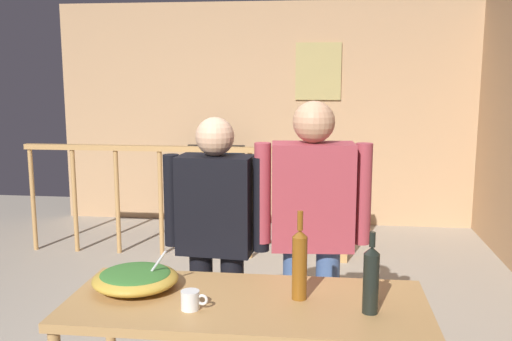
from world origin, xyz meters
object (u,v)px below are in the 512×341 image
Objects in this scene: serving_table at (247,317)px; salad_bowl at (136,278)px; framed_picture at (318,71)px; stair_railing at (229,188)px; tv_console at (217,208)px; wine_bottle_dark at (371,279)px; wine_bottle_amber at (300,263)px; person_standing_left at (216,230)px; mug_white at (191,300)px; wine_glass at (372,273)px; flat_screen_tv at (216,163)px; person_standing_right at (312,222)px.

salad_bowl is (-0.52, 0.08, 0.13)m from serving_table.
stair_railing is (-0.80, -1.33, -1.08)m from framed_picture.
stair_railing is at bearing -73.38° from tv_console.
tv_console is 0.58× the size of serving_table.
tv_console is 4.29m from wine_bottle_dark.
salad_bowl is at bearing -100.30° from framed_picture.
wine_bottle_amber is 0.80m from person_standing_left.
serving_table is 0.76m from person_standing_left.
serving_table is 13.62× the size of mug_white.
wine_glass reaches higher than serving_table.
wine_bottle_dark is (0.30, -0.11, -0.02)m from wine_bottle_amber.
person_standing_left is (0.26, 0.61, 0.06)m from salad_bowl.
flat_screen_tv is at bearing 107.11° from stair_railing.
mug_white is 0.81m from person_standing_left.
salad_bowl is 0.99× the size of wine_bottle_amber.
serving_table is 4.55× the size of wine_bottle_dark.
wine_bottle_dark is 0.21× the size of person_standing_right.
wine_glass is (1.06, -0.01, 0.07)m from salad_bowl.
mug_white is (-0.75, -0.19, -0.08)m from wine_glass.
person_standing_right is (-0.27, 0.62, 0.06)m from wine_glass.
mug_white is at bearing -150.74° from serving_table.
person_standing_right is (0.78, 0.61, 0.13)m from salad_bowl.
wine_glass is at bearing -85.85° from framed_picture.
tv_console is at bearing -74.48° from person_standing_left.
serving_table is (0.57, -2.89, 0.02)m from stair_railing.
framed_picture reaches higher than tv_console.
person_standing_right reaches higher than stair_railing.
stair_railing is 2.82m from salad_bowl.
wine_glass is at bearing -69.79° from flat_screen_tv.
stair_railing is 3.04m from wine_glass.
framed_picture is at bearing 86.85° from serving_table.
person_standing_left is (0.30, -2.21, 0.21)m from stair_railing.
wine_glass is (0.53, 0.07, 0.20)m from serving_table.
person_standing_left reaches higher than stair_railing.
person_standing_left is at bearing 142.34° from wine_glass.
serving_table is 0.28m from mug_white.
person_standing_left is 0.94× the size of person_standing_right.
framed_picture reaches higher than salad_bowl.
wine_bottle_dark is (-0.01, -0.13, 0.02)m from wine_glass.
stair_railing is at bearing -120.89° from framed_picture.
salad_bowl is at bearing -84.72° from tv_console.
salad_bowl reaches higher than serving_table.
wine_glass is at bearing 108.91° from person_standing_right.
tv_console is 4.10m from wine_bottle_amber.
serving_table is at bearing -172.83° from wine_glass.
wine_bottle_amber is 0.49m from mug_white.
framed_picture is at bearing 89.90° from wine_bottle_amber.
wine_glass reaches higher than mug_white.
wine_bottle_dark is (1.40, -4.00, 0.69)m from tv_console.
wine_bottle_amber reaches higher than wine_glass.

